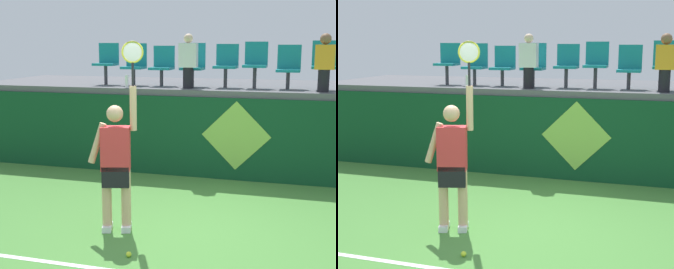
{
  "view_description": "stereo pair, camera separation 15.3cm",
  "coord_description": "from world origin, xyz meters",
  "views": [
    {
      "loc": [
        1.64,
        -5.99,
        2.49
      ],
      "look_at": [
        -0.4,
        1.02,
        1.14
      ],
      "focal_mm": 52.74,
      "sensor_mm": 36.0,
      "label": 1
    },
    {
      "loc": [
        1.79,
        -5.95,
        2.49
      ],
      "look_at": [
        -0.4,
        1.02,
        1.14
      ],
      "focal_mm": 52.74,
      "sensor_mm": 36.0,
      "label": 2
    }
  ],
  "objects": [
    {
      "name": "spectator_1",
      "position": [
        1.85,
        3.21,
        2.18
      ],
      "size": [
        0.34,
        0.2,
        1.03
      ],
      "color": "black",
      "rests_on": "spectator_platform"
    },
    {
      "name": "stadium_chair_0",
      "position": [
        -2.49,
        3.64,
        2.13
      ],
      "size": [
        0.44,
        0.42,
        0.86
      ],
      "color": "#38383D",
      "rests_on": "spectator_platform"
    },
    {
      "name": "stadium_chair_1",
      "position": [
        -1.87,
        3.65,
        2.1
      ],
      "size": [
        0.44,
        0.42,
        0.85
      ],
      "color": "#38383D",
      "rests_on": "spectator_platform"
    },
    {
      "name": "court_back_wall",
      "position": [
        0.0,
        2.92,
        0.76
      ],
      "size": [
        10.75,
        0.2,
        1.52
      ],
      "primitive_type": "cube",
      "color": "#0F4223",
      "rests_on": "ground_plane"
    },
    {
      "name": "stadium_chair_4",
      "position": [
        0.03,
        3.65,
        2.11
      ],
      "size": [
        0.44,
        0.42,
        0.84
      ],
      "color": "#38383D",
      "rests_on": "spectator_platform"
    },
    {
      "name": "stadium_chair_2",
      "position": [
        -1.27,
        3.65,
        2.08
      ],
      "size": [
        0.44,
        0.42,
        0.81
      ],
      "color": "#38383D",
      "rests_on": "spectator_platform"
    },
    {
      "name": "tennis_player",
      "position": [
        -0.79,
        -0.09,
        0.96
      ],
      "size": [
        0.74,
        0.35,
        2.53
      ],
      "color": "white",
      "rests_on": "ground_plane"
    },
    {
      "name": "wall_signage_mount",
      "position": [
        0.37,
        2.82,
        0.0
      ],
      "size": [
        1.27,
        0.01,
        1.47
      ],
      "color": "#0F4223",
      "rests_on": "ground_plane"
    },
    {
      "name": "stadium_chair_6",
      "position": [
        1.22,
        3.65,
        2.08
      ],
      "size": [
        0.44,
        0.42,
        0.83
      ],
      "color": "#38383D",
      "rests_on": "spectator_platform"
    },
    {
      "name": "stadium_chair_3",
      "position": [
        -0.63,
        3.65,
        2.1
      ],
      "size": [
        0.44,
        0.42,
        0.86
      ],
      "color": "#38383D",
      "rests_on": "spectator_platform"
    },
    {
      "name": "tennis_ball",
      "position": [
        -0.34,
        -0.86,
        0.03
      ],
      "size": [
        0.07,
        0.07,
        0.07
      ],
      "primitive_type": "sphere",
      "color": "#D1E533",
      "rests_on": "ground_plane"
    },
    {
      "name": "ground_plane",
      "position": [
        0.0,
        0.0,
        0.0
      ],
      "size": [
        40.0,
        40.0,
        0.0
      ],
      "primitive_type": "plane",
      "color": "#478438"
    },
    {
      "name": "water_bottle",
      "position": [
        -1.81,
        3.01,
        1.77
      ],
      "size": [
        0.07,
        0.07,
        0.25
      ],
      "primitive_type": "cylinder",
      "color": "white",
      "rests_on": "spectator_platform"
    },
    {
      "name": "stadium_chair_7",
      "position": [
        1.85,
        3.65,
        2.15
      ],
      "size": [
        0.44,
        0.42,
        0.91
      ],
      "color": "#38383D",
      "rests_on": "spectator_platform"
    },
    {
      "name": "stadium_chair_5",
      "position": [
        0.59,
        3.65,
        2.14
      ],
      "size": [
        0.44,
        0.42,
        0.89
      ],
      "color": "#38383D",
      "rests_on": "spectator_platform"
    },
    {
      "name": "spectator_platform",
      "position": [
        0.0,
        4.46,
        1.58
      ],
      "size": [
        10.75,
        3.17,
        0.12
      ],
      "primitive_type": "cube",
      "color": "#56565B",
      "rests_on": "court_back_wall"
    },
    {
      "name": "spectator_0",
      "position": [
        -0.63,
        3.23,
        2.17
      ],
      "size": [
        0.34,
        0.2,
        1.03
      ],
      "color": "black",
      "rests_on": "spectator_platform"
    }
  ]
}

